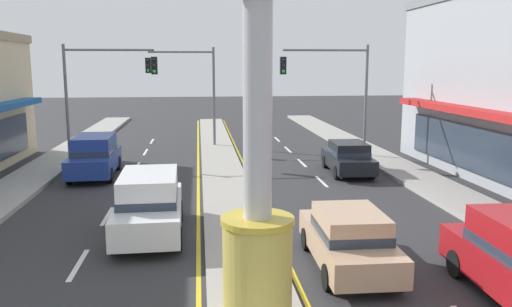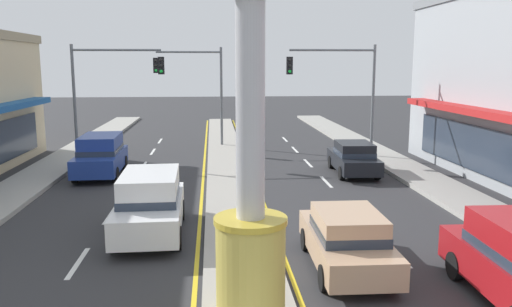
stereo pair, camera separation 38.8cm
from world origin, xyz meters
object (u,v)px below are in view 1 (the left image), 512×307
traffic_light_right_side (335,81)px  traffic_light_left_side (100,82)px  district_sign (258,116)px  sedan_mid_left_lane (348,157)px  suv_near_right_lane (149,204)px  suv_near_left_lane (94,155)px  sedan_kerb_right (349,238)px  traffic_light_median_far (189,80)px

traffic_light_right_side → traffic_light_left_side: bearing=176.9°
district_sign → sedan_mid_left_lane: (5.94, 13.99, -3.41)m
traffic_light_left_side → suv_near_right_lane: bearing=-74.1°
suv_near_right_lane → sedan_mid_left_lane: (8.59, 8.12, -0.20)m
suv_near_left_lane → sedan_mid_left_lane: bearing=-3.3°
suv_near_right_lane → sedan_kerb_right: suv_near_right_lane is taller
sedan_mid_left_lane → sedan_kerb_right: (-3.30, -11.33, 0.00)m
district_sign → traffic_light_median_far: 22.81m
suv_near_right_lane → traffic_light_median_far: bearing=86.6°
traffic_light_right_side → traffic_light_median_far: size_ratio=1.00×
traffic_light_right_side → sedan_kerb_right: size_ratio=1.43×
suv_near_left_lane → sedan_kerb_right: 14.76m
district_sign → sedan_mid_left_lane: bearing=67.0°
traffic_light_right_side → suv_near_right_lane: 15.22m
suv_near_right_lane → sedan_kerb_right: bearing=-31.2°
suv_near_right_lane → traffic_light_left_side: bearing=105.9°
suv_near_right_lane → suv_near_left_lane: size_ratio=1.00×
district_sign → traffic_light_left_side: (-6.23, 18.47, 0.05)m
sedan_mid_left_lane → suv_near_left_lane: bearing=176.7°
traffic_light_left_side → district_sign: bearing=-71.4°
traffic_light_left_side → traffic_light_right_side: (12.46, -0.69, 0.00)m
suv_near_right_lane → sedan_mid_left_lane: suv_near_right_lane is taller
suv_near_left_lane → sedan_kerb_right: (8.59, -12.00, -0.20)m
suv_near_left_lane → district_sign: bearing=-67.9°
traffic_light_right_side → suv_near_right_lane: size_ratio=1.33×
traffic_light_median_far → suv_near_right_lane: 17.22m
traffic_light_left_side → sedan_kerb_right: 18.46m
traffic_light_right_side → traffic_light_median_far: bearing=147.7°
traffic_light_median_far → suv_near_left_lane: bearing=-118.1°
traffic_light_median_far → sedan_mid_left_lane: size_ratio=1.42×
district_sign → suv_near_left_lane: bearing=112.1°
traffic_light_right_side → sedan_kerb_right: (-3.59, -15.12, -3.46)m
traffic_light_left_side → suv_near_left_lane: (0.28, -3.81, -3.26)m
sedan_mid_left_lane → sedan_kerb_right: size_ratio=1.01×
suv_near_left_lane → sedan_kerb_right: size_ratio=1.07×
sedan_mid_left_lane → suv_near_right_lane: bearing=-136.6°
traffic_light_left_side → suv_near_right_lane: traffic_light_left_side is taller
traffic_light_right_side → suv_near_right_lane: bearing=-126.7°
suv_near_right_lane → suv_near_left_lane: same height
district_sign → traffic_light_right_side: 18.85m
traffic_light_right_side → suv_near_left_lane: (-12.18, -3.12, -3.26)m
suv_near_right_lane → district_sign: bearing=-65.7°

